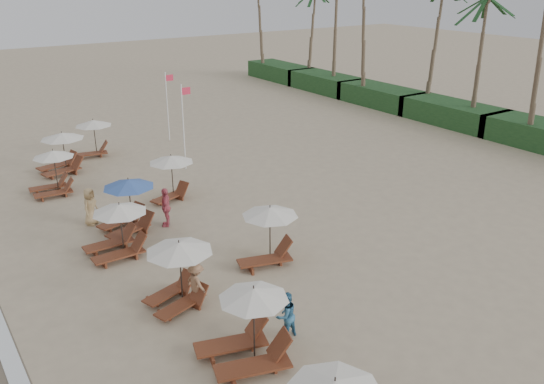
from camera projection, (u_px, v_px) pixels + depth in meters
ground at (372, 299)px, 19.72m from camera, size 160.00×160.00×0.00m
shrub_hedge at (453, 113)px, 42.09m from camera, size 3.20×53.00×1.60m
lounger_station_1 at (245, 333)px, 16.19m from camera, size 2.72×2.63×2.39m
lounger_station_2 at (176, 272)px, 18.96m from camera, size 2.52×2.31×2.32m
lounger_station_3 at (115, 232)px, 22.46m from camera, size 2.61×2.19×2.14m
lounger_station_4 at (125, 207)px, 24.54m from camera, size 2.66×2.40×2.35m
lounger_station_5 at (51, 174)px, 28.61m from camera, size 2.44×2.06×2.31m
lounger_station_6 at (60, 154)px, 31.72m from camera, size 2.82×2.41×2.30m
inland_station_0 at (267, 233)px, 21.74m from camera, size 2.85×2.24×2.22m
inland_station_1 at (170, 173)px, 27.85m from camera, size 2.65×2.24×2.22m
inland_station_2 at (92, 135)px, 34.47m from camera, size 2.75×2.24×2.22m
beachgoer_mid_a at (286, 315)px, 17.42m from camera, size 0.82×0.66×1.56m
beachgoer_mid_b at (196, 284)px, 19.23m from camera, size 0.76×1.08×1.52m
beachgoer_far_a at (166, 207)px, 25.10m from camera, size 0.91×1.14×1.81m
beachgoer_far_b at (90, 206)px, 25.25m from camera, size 1.01×0.97×1.74m
flag_pole_near at (184, 123)px, 31.73m from camera, size 0.60×0.08×4.93m
flag_pole_far at (168, 103)px, 37.30m from camera, size 0.59×0.08×4.61m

